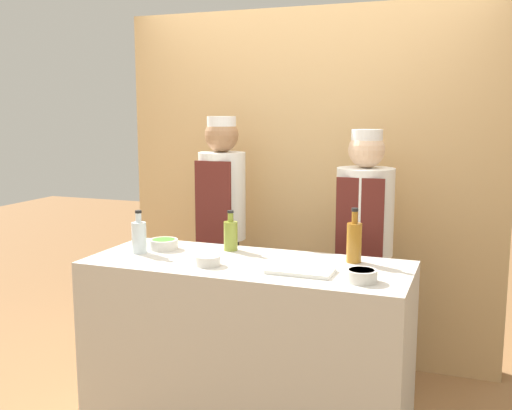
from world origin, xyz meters
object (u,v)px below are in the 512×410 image
at_px(cutting_board, 301,271).
at_px(chef_right, 364,250).
at_px(sauce_bowl_yellow, 208,260).
at_px(bottle_clear, 139,236).
at_px(sauce_bowl_orange, 361,275).
at_px(bottle_oil, 231,235).
at_px(sauce_bowl_green, 164,244).
at_px(chef_left, 222,230).
at_px(bottle_amber, 354,241).

height_order(cutting_board, chef_right, chef_right).
xyz_separation_m(sauce_bowl_yellow, bottle_clear, (-0.47, 0.11, 0.07)).
relative_size(sauce_bowl_orange, bottle_oil, 0.64).
xyz_separation_m(sauce_bowl_green, chef_left, (0.08, 0.65, -0.04)).
bearing_deg(bottle_oil, sauce_bowl_green, -163.85).
distance_m(sauce_bowl_yellow, chef_left, 0.94).
height_order(sauce_bowl_orange, bottle_clear, bottle_clear).
bearing_deg(bottle_oil, sauce_bowl_orange, -24.54).
xyz_separation_m(chef_left, chef_right, (0.94, -0.00, -0.06)).
relative_size(sauce_bowl_orange, chef_right, 0.09).
bearing_deg(bottle_oil, bottle_amber, -2.05).
distance_m(sauce_bowl_yellow, bottle_amber, 0.76).
relative_size(sauce_bowl_green, chef_right, 0.10).
height_order(sauce_bowl_green, chef_left, chef_left).
distance_m(sauce_bowl_yellow, bottle_clear, 0.49).
bearing_deg(sauce_bowl_orange, cutting_board, 170.18).
height_order(sauce_bowl_yellow, bottle_amber, bottle_amber).
bearing_deg(bottle_amber, sauce_bowl_green, -175.65).
height_order(bottle_clear, bottle_amber, bottle_amber).
relative_size(sauce_bowl_orange, bottle_clear, 0.61).
relative_size(bottle_oil, bottle_clear, 0.95).
relative_size(bottle_oil, bottle_amber, 0.80).
bearing_deg(sauce_bowl_yellow, bottle_amber, 25.50).
bearing_deg(sauce_bowl_green, chef_right, 32.35).
xyz_separation_m(sauce_bowl_orange, chef_left, (-1.10, 0.91, -0.04)).
height_order(sauce_bowl_green, bottle_amber, bottle_amber).
distance_m(cutting_board, bottle_amber, 0.37).
distance_m(bottle_oil, bottle_amber, 0.70).
relative_size(sauce_bowl_green, chef_left, 0.10).
relative_size(sauce_bowl_yellow, chef_left, 0.08).
bearing_deg(bottle_amber, sauce_bowl_orange, -73.04).
height_order(bottle_amber, chef_right, chef_right).
height_order(sauce_bowl_green, bottle_clear, bottle_clear).
relative_size(sauce_bowl_yellow, chef_right, 0.08).
distance_m(cutting_board, bottle_clear, 0.96).
distance_m(sauce_bowl_orange, bottle_oil, 0.89).
distance_m(cutting_board, chef_left, 1.17).
distance_m(sauce_bowl_green, bottle_oil, 0.39).
xyz_separation_m(bottle_oil, bottle_clear, (-0.45, -0.24, 0.00)).
distance_m(sauce_bowl_green, bottle_clear, 0.16).
relative_size(bottle_clear, chef_left, 0.14).
bearing_deg(sauce_bowl_orange, bottle_amber, 106.96).
bearing_deg(chef_right, bottle_oil, -140.39).
relative_size(sauce_bowl_orange, cutting_board, 0.46).
distance_m(bottle_oil, bottle_clear, 0.51).
relative_size(sauce_bowl_yellow, cutting_board, 0.41).
relative_size(cutting_board, bottle_amber, 1.11).
relative_size(sauce_bowl_yellow, bottle_amber, 0.45).
xyz_separation_m(sauce_bowl_yellow, bottle_oil, (-0.02, 0.35, 0.06)).
bearing_deg(sauce_bowl_orange, chef_right, 99.67).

